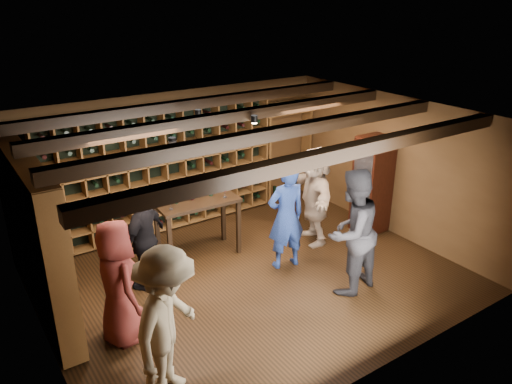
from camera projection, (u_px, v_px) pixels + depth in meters
ground at (253, 277)px, 7.74m from camera, size 6.00×6.00×0.00m
room_shell at (250, 125)px, 6.87m from camera, size 6.00×6.00×6.00m
wine_rack_back at (155, 172)px, 8.83m from camera, size 4.65×0.30×2.20m
wine_rack_left at (36, 238)px, 6.48m from camera, size 0.30×2.65×2.20m
crate_shelf at (288, 126)px, 10.18m from camera, size 1.20×0.32×2.07m
display_cabinet at (372, 186)px, 8.98m from camera, size 0.55×0.50×1.75m
man_blue_shirt at (286, 216)px, 7.77m from camera, size 0.69×0.50×1.74m
man_grey_suit at (351, 232)px, 7.10m from camera, size 1.01×0.84×1.89m
guest_red_floral at (118, 283)px, 6.09m from camera, size 0.57×0.83×1.64m
guest_woman_black at (144, 239)px, 7.25m from camera, size 0.98×0.84×1.57m
guest_khaki at (168, 324)px, 5.23m from camera, size 1.30×1.26×1.79m
guest_beige at (315, 195)px, 8.59m from camera, size 1.01×1.67×1.72m
tasting_table at (197, 207)px, 8.08m from camera, size 1.36×0.73×1.28m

